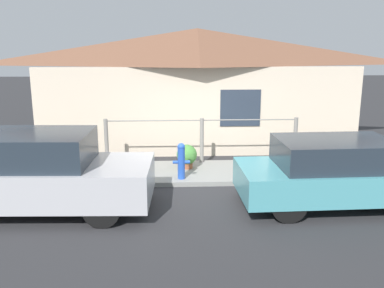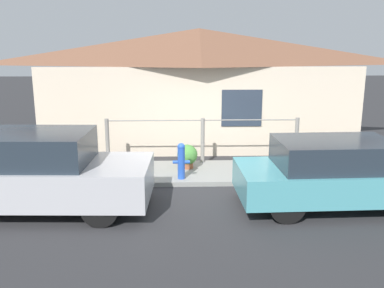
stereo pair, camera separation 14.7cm
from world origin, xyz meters
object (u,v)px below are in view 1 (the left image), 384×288
(car_left, at_px, (36,173))
(potted_plant_by_fence, at_px, (71,155))
(car_right, at_px, (339,173))
(fire_hydrant, at_px, (181,160))
(potted_plant_near_hydrant, at_px, (187,156))
(potted_plant_corner, at_px, (285,153))

(car_left, xyz_separation_m, potted_plant_by_fence, (0.09, 2.35, -0.30))
(car_right, xyz_separation_m, potted_plant_by_fence, (-5.64, 2.36, -0.22))
(fire_hydrant, relative_size, potted_plant_by_fence, 1.30)
(car_left, bearing_deg, potted_plant_near_hydrant, 40.71)
(fire_hydrant, distance_m, potted_plant_by_fence, 2.79)
(car_left, bearing_deg, potted_plant_by_fence, 89.88)
(car_left, distance_m, potted_plant_near_hydrant, 3.72)
(fire_hydrant, xyz_separation_m, potted_plant_corner, (2.63, 1.00, -0.12))
(potted_plant_near_hydrant, bearing_deg, potted_plant_corner, 4.16)
(potted_plant_near_hydrant, height_order, potted_plant_by_fence, potted_plant_by_fence)
(fire_hydrant, distance_m, potted_plant_corner, 2.81)
(fire_hydrant, bearing_deg, potted_plant_corner, 20.78)
(car_right, bearing_deg, potted_plant_near_hydrant, 139.19)
(car_left, distance_m, fire_hydrant, 3.13)
(potted_plant_near_hydrant, xyz_separation_m, potted_plant_corner, (2.47, 0.18, -0.01))
(car_left, relative_size, potted_plant_near_hydrant, 7.28)
(potted_plant_near_hydrant, distance_m, potted_plant_corner, 2.48)
(car_right, height_order, potted_plant_corner, car_right)
(car_left, xyz_separation_m, fire_hydrant, (2.74, 1.49, -0.21))
(potted_plant_corner, bearing_deg, car_left, -155.15)
(car_left, relative_size, potted_plant_by_fence, 6.72)
(car_left, bearing_deg, car_right, 2.15)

